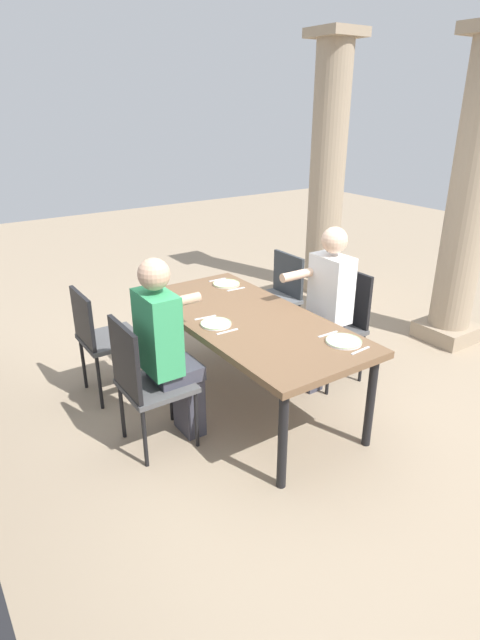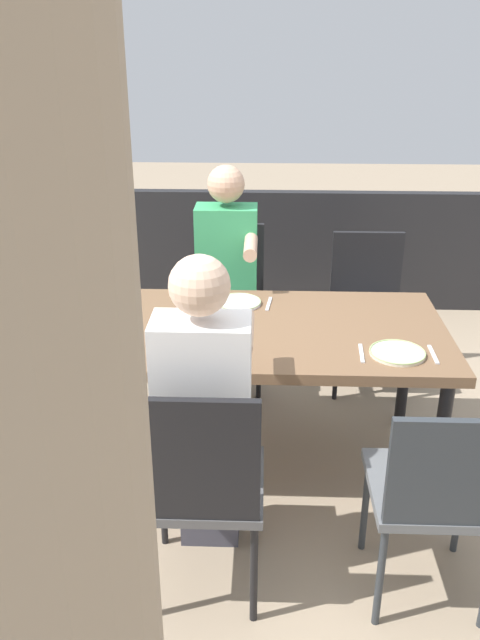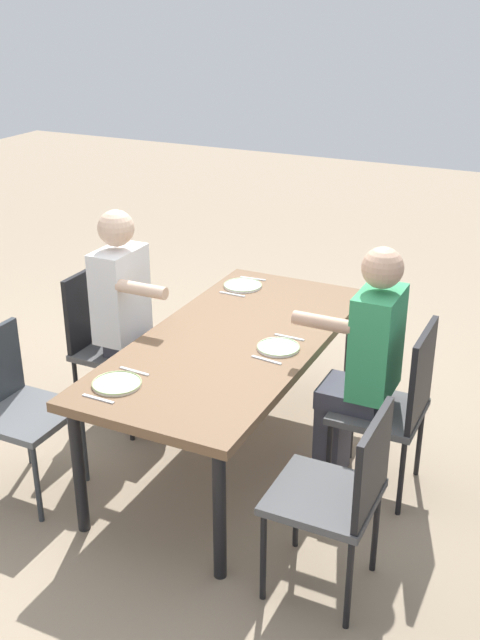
{
  "view_description": "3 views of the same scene",
  "coord_description": "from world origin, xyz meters",
  "px_view_note": "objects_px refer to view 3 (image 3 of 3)",
  "views": [
    {
      "loc": [
        2.83,
        -1.99,
        2.2
      ],
      "look_at": [
        0.02,
        -0.09,
        0.74
      ],
      "focal_mm": 28.57,
      "sensor_mm": 36.0,
      "label": 1
    },
    {
      "loc": [
        -0.14,
        2.75,
        1.99
      ],
      "look_at": [
        -0.03,
        -0.01,
        0.76
      ],
      "focal_mm": 36.84,
      "sensor_mm": 36.0,
      "label": 2
    },
    {
      "loc": [
        -3.29,
        -1.63,
        2.45
      ],
      "look_at": [
        -0.08,
        -0.08,
        0.88
      ],
      "focal_mm": 42.74,
      "sensor_mm": 36.0,
      "label": 3
    }
  ],
  "objects_px": {
    "chair_west_south": "(342,490)",
    "chair_mid_south": "(396,401)",
    "plate_1": "(278,347)",
    "plate_2": "(243,285)",
    "diner_man_white": "(130,315)",
    "diner_woman_green": "(363,362)",
    "chair_west_north": "(14,402)",
    "chair_mid_north": "(106,337)",
    "plate_0": "(117,383)",
    "dining_table": "(233,348)"
  },
  "relations": [
    {
      "from": "chair_west_south",
      "to": "chair_mid_south",
      "type": "distance_m",
      "value": 0.83
    },
    {
      "from": "plate_1",
      "to": "plate_2",
      "type": "relative_size",
      "value": 0.93
    },
    {
      "from": "diner_man_white",
      "to": "diner_woman_green",
      "type": "bearing_deg",
      "value": -90.0
    },
    {
      "from": "chair_mid_south",
      "to": "plate_2",
      "type": "bearing_deg",
      "value": 61.32
    },
    {
      "from": "chair_west_north",
      "to": "plate_1",
      "type": "relative_size",
      "value": 3.94
    },
    {
      "from": "chair_mid_north",
      "to": "chair_mid_south",
      "type": "distance_m",
      "value": 1.76
    },
    {
      "from": "chair_mid_south",
      "to": "plate_0",
      "type": "bearing_deg",
      "value": 124.21
    },
    {
      "from": "chair_mid_south",
      "to": "diner_woman_green",
      "type": "height_order",
      "value": "diner_woman_green"
    },
    {
      "from": "diner_woman_green",
      "to": "diner_man_white",
      "type": "bearing_deg",
      "value": 90.0
    },
    {
      "from": "chair_west_south",
      "to": "chair_mid_north",
      "type": "height_order",
      "value": "chair_mid_north"
    },
    {
      "from": "plate_1",
      "to": "plate_2",
      "type": "bearing_deg",
      "value": 37.19
    },
    {
      "from": "dining_table",
      "to": "chair_mid_south",
      "type": "bearing_deg",
      "value": -85.47
    },
    {
      "from": "diner_woman_green",
      "to": "diner_man_white",
      "type": "distance_m",
      "value": 1.39
    },
    {
      "from": "chair_mid_south",
      "to": "diner_woman_green",
      "type": "xyz_separation_m",
      "value": [
        -0.0,
        0.18,
        0.18
      ]
    },
    {
      "from": "dining_table",
      "to": "plate_1",
      "type": "xyz_separation_m",
      "value": [
        -0.02,
        -0.27,
        0.07
      ]
    },
    {
      "from": "chair_west_south",
      "to": "dining_table",
      "type": "bearing_deg",
      "value": 49.14
    },
    {
      "from": "chair_west_north",
      "to": "plate_2",
      "type": "bearing_deg",
      "value": -22.12
    },
    {
      "from": "chair_west_south",
      "to": "chair_mid_north",
      "type": "bearing_deg",
      "value": 64.78
    },
    {
      "from": "plate_1",
      "to": "chair_west_north",
      "type": "bearing_deg",
      "value": 122.88
    },
    {
      "from": "dining_table",
      "to": "plate_0",
      "type": "xyz_separation_m",
      "value": [
        -0.71,
        0.26,
        0.07
      ]
    },
    {
      "from": "chair_mid_north",
      "to": "plate_2",
      "type": "distance_m",
      "value": 0.9
    },
    {
      "from": "chair_west_south",
      "to": "plate_0",
      "type": "distance_m",
      "value": 1.16
    },
    {
      "from": "chair_mid_north",
      "to": "plate_1",
      "type": "xyz_separation_m",
      "value": [
        -0.09,
        -1.15,
        0.21
      ]
    },
    {
      "from": "chair_west_south",
      "to": "plate_2",
      "type": "distance_m",
      "value": 1.87
    },
    {
      "from": "dining_table",
      "to": "plate_0",
      "type": "height_order",
      "value": "plate_0"
    },
    {
      "from": "chair_west_south",
      "to": "diner_man_white",
      "type": "relative_size",
      "value": 0.68
    },
    {
      "from": "plate_0",
      "to": "plate_1",
      "type": "bearing_deg",
      "value": -37.57
    },
    {
      "from": "chair_west_north",
      "to": "diner_man_white",
      "type": "xyz_separation_m",
      "value": [
        0.82,
        -0.18,
        0.19
      ]
    },
    {
      "from": "plate_2",
      "to": "chair_west_south",
      "type": "bearing_deg",
      "value": -141.7
    },
    {
      "from": "dining_table",
      "to": "chair_west_south",
      "type": "relative_size",
      "value": 2.19
    },
    {
      "from": "diner_woman_green",
      "to": "plate_2",
      "type": "height_order",
      "value": "diner_woman_green"
    },
    {
      "from": "plate_2",
      "to": "diner_man_white",
      "type": "bearing_deg",
      "value": 146.95
    },
    {
      "from": "chair_mid_south",
      "to": "chair_west_north",
      "type": "bearing_deg",
      "value": 115.21
    },
    {
      "from": "diner_man_white",
      "to": "plate_0",
      "type": "distance_m",
      "value": 0.89
    },
    {
      "from": "dining_table",
      "to": "chair_mid_south",
      "type": "relative_size",
      "value": 2.09
    },
    {
      "from": "chair_west_south",
      "to": "diner_man_white",
      "type": "xyz_separation_m",
      "value": [
        0.82,
        1.57,
        0.18
      ]
    },
    {
      "from": "diner_man_white",
      "to": "plate_1",
      "type": "relative_size",
      "value": 5.93
    },
    {
      "from": "chair_west_north",
      "to": "plate_1",
      "type": "distance_m",
      "value": 1.38
    },
    {
      "from": "chair_west_north",
      "to": "chair_west_south",
      "type": "relative_size",
      "value": 0.98
    },
    {
      "from": "chair_mid_north",
      "to": "plate_2",
      "type": "relative_size",
      "value": 3.9
    },
    {
      "from": "diner_man_white",
      "to": "plate_2",
      "type": "height_order",
      "value": "diner_man_white"
    },
    {
      "from": "diner_woman_green",
      "to": "plate_2",
      "type": "bearing_deg",
      "value": 56.86
    },
    {
      "from": "chair_mid_north",
      "to": "diner_man_white",
      "type": "height_order",
      "value": "diner_man_white"
    },
    {
      "from": "chair_west_south",
      "to": "diner_woman_green",
      "type": "bearing_deg",
      "value": 12.11
    },
    {
      "from": "chair_mid_north",
      "to": "plate_0",
      "type": "bearing_deg",
      "value": -141.48
    },
    {
      "from": "chair_west_south",
      "to": "diner_woman_green",
      "type": "height_order",
      "value": "diner_woman_green"
    },
    {
      "from": "chair_west_north",
      "to": "plate_2",
      "type": "xyz_separation_m",
      "value": [
        1.46,
        -0.59,
        0.23
      ]
    },
    {
      "from": "plate_0",
      "to": "chair_west_north",
      "type": "bearing_deg",
      "value": 94.59
    },
    {
      "from": "diner_woman_green",
      "to": "plate_1",
      "type": "relative_size",
      "value": 5.94
    },
    {
      "from": "chair_mid_north",
      "to": "plate_1",
      "type": "bearing_deg",
      "value": -94.36
    }
  ]
}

